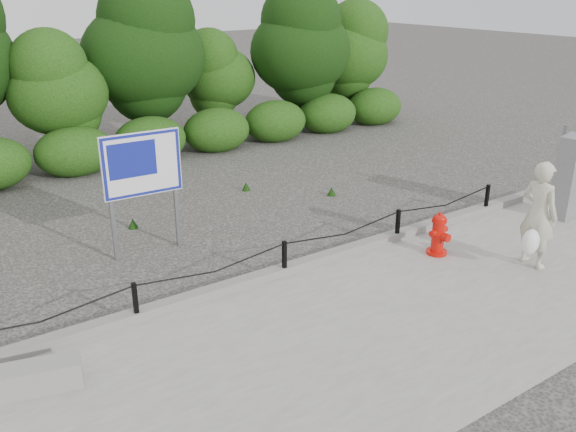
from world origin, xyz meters
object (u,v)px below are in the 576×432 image
Objects in this scene: fire_hydrant at (439,234)px; advertising_sign at (142,170)px; pedestrian at (538,216)px; concrete_block at (36,377)px; utility_cabinet at (568,177)px.

advertising_sign reaches higher than fire_hydrant.
pedestrian is 7.79m from concrete_block.
pedestrian is (0.96, -1.20, 0.51)m from fire_hydrant.
utility_cabinet is (2.48, 1.02, -0.04)m from pedestrian.
concrete_block is 10.16m from utility_cabinet.
pedestrian is at bearing -55.40° from fire_hydrant.
concrete_block is at bearing 166.42° from utility_cabinet.
fire_hydrant is 0.35× the size of advertising_sign.
concrete_block is 0.56× the size of utility_cabinet.
pedestrian is at bearing -37.71° from advertising_sign.
concrete_block is at bearing 175.43° from fire_hydrant.
advertising_sign is (-4.06, 3.05, 1.10)m from fire_hydrant.
fire_hydrant is 6.69m from concrete_block.
advertising_sign is (-7.51, 3.22, 0.64)m from utility_cabinet.
fire_hydrant reaches higher than concrete_block.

